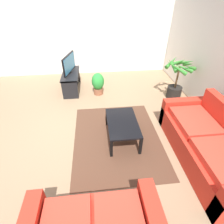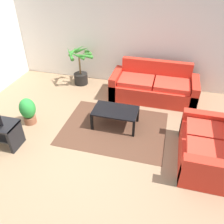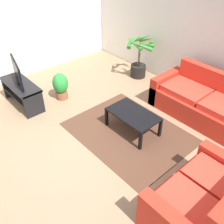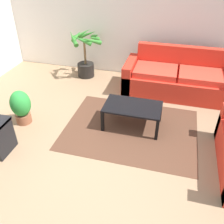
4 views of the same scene
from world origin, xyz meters
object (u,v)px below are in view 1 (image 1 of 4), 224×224
(coffee_table, at_px, (122,124))
(couch_main, at_px, (209,145))
(tv_stand, at_px, (71,79))
(potted_plant_small, at_px, (98,83))
(tv, at_px, (69,64))
(potted_palm, at_px, (177,81))

(coffee_table, bearing_deg, couch_main, 64.64)
(couch_main, distance_m, coffee_table, 1.54)
(tv_stand, bearing_deg, potted_plant_small, 66.31)
(tv_stand, height_order, tv, tv)
(tv, relative_size, coffee_table, 0.86)
(potted_plant_small, bearing_deg, tv_stand, -113.69)
(tv_stand, height_order, coffee_table, tv_stand)
(couch_main, height_order, coffee_table, couch_main)
(couch_main, bearing_deg, tv_stand, -138.40)
(tv, distance_m, potted_palm, 2.91)
(tv, bearing_deg, tv_stand, -104.02)
(couch_main, distance_m, potted_palm, 2.11)
(tv_stand, distance_m, potted_palm, 2.90)
(couch_main, height_order, tv, tv)
(coffee_table, xyz_separation_m, potted_palm, (-1.42, 1.65, 0.15))
(tv, distance_m, potted_plant_small, 0.94)
(tv_stand, distance_m, tv, 0.45)
(tv_stand, xyz_separation_m, tv, (0.00, 0.00, 0.45))
(coffee_table, distance_m, potted_plant_small, 1.90)
(couch_main, xyz_separation_m, potted_palm, (-2.08, 0.26, 0.20))
(tv, relative_size, potted_plant_small, 1.32)
(couch_main, bearing_deg, potted_plant_small, -144.82)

